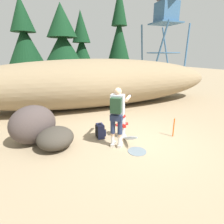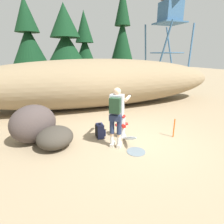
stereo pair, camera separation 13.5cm
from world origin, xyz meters
The scene contains 14 objects.
ground_plane centered at (0.00, 0.00, -0.02)m, with size 56.00×56.00×0.04m, color #998466.
dirt_embankment centered at (0.00, 4.23, 1.16)m, with size 13.40×3.20×2.32m, color #897556.
fire_hydrant centered at (-0.27, 0.39, 0.36)m, with size 0.41×0.36×0.78m.
hydrant_water_jet centered at (-0.27, -0.31, 0.16)m, with size 0.50×1.14×0.50m.
utility_worker centered at (-0.64, -0.11, 1.05)m, with size 0.89×1.01×1.66m.
spare_backpack centered at (-0.93, 0.56, 0.22)m, with size 0.29×0.30×0.47m.
boulder_large centered at (-2.84, 0.95, 0.56)m, with size 1.33×1.04×1.12m, color #453A38.
boulder_mid centered at (-2.29, 0.36, 0.30)m, with size 0.98×1.04×0.60m, color #3B352E.
pine_tree_far_left centered at (-3.36, 11.16, 3.67)m, with size 2.68×2.68×6.49m.
pine_tree_left centered at (-0.98, 8.29, 3.21)m, with size 2.93×2.93×5.57m.
pine_tree_center centered at (0.65, 10.16, 3.00)m, with size 2.11×2.11×5.65m.
pine_tree_right centered at (3.88, 10.44, 4.25)m, with size 1.99×1.99×7.75m.
watchtower centered at (9.44, 11.91, 6.31)m, with size 4.24×4.24×8.39m.
survey_stake centered at (1.26, -0.19, 0.30)m, with size 0.04×0.04×0.60m, color #E55914.
Camera 2 is at (-2.32, -4.47, 2.48)m, focal length 28.94 mm.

